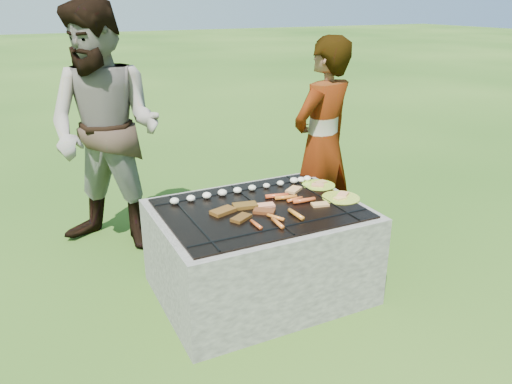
# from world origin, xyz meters

# --- Properties ---
(lawn) EXTENTS (60.00, 60.00, 0.00)m
(lawn) POSITION_xyz_m (0.00, 0.00, 0.00)
(lawn) COLOR #1E4310
(lawn) RESTS_ON ground
(fire_pit) EXTENTS (1.30, 1.00, 0.62)m
(fire_pit) POSITION_xyz_m (0.00, 0.00, 0.28)
(fire_pit) COLOR gray
(fire_pit) RESTS_ON ground
(mushrooms) EXTENTS (1.06, 0.06, 0.04)m
(mushrooms) POSITION_xyz_m (0.03, 0.29, 0.63)
(mushrooms) COLOR beige
(mushrooms) RESTS_ON fire_pit
(pork_slabs) EXTENTS (0.39, 0.28, 0.02)m
(pork_slabs) POSITION_xyz_m (-0.13, -0.02, 0.62)
(pork_slabs) COLOR #9B5D1C
(pork_slabs) RESTS_ON fire_pit
(sausages) EXTENTS (0.53, 0.48, 0.03)m
(sausages) POSITION_xyz_m (0.14, -0.09, 0.63)
(sausages) COLOR red
(sausages) RESTS_ON fire_pit
(bread_on_grate) EXTENTS (0.44, 0.41, 0.02)m
(bread_on_grate) POSITION_xyz_m (0.26, 0.03, 0.62)
(bread_on_grate) COLOR tan
(bread_on_grate) RESTS_ON fire_pit
(plate_far) EXTENTS (0.27, 0.27, 0.03)m
(plate_far) POSITION_xyz_m (0.56, 0.18, 0.61)
(plate_far) COLOR gold
(plate_far) RESTS_ON fire_pit
(plate_near) EXTENTS (0.28, 0.28, 0.03)m
(plate_near) POSITION_xyz_m (0.56, -0.09, 0.61)
(plate_near) COLOR yellow
(plate_near) RESTS_ON fire_pit
(cook) EXTENTS (0.68, 0.55, 1.61)m
(cook) POSITION_xyz_m (0.78, 0.49, 0.81)
(cook) COLOR gray
(cook) RESTS_ON ground
(bystander) EXTENTS (1.15, 1.13, 1.87)m
(bystander) POSITION_xyz_m (-0.71, 1.13, 0.93)
(bystander) COLOR #ABA08E
(bystander) RESTS_ON ground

